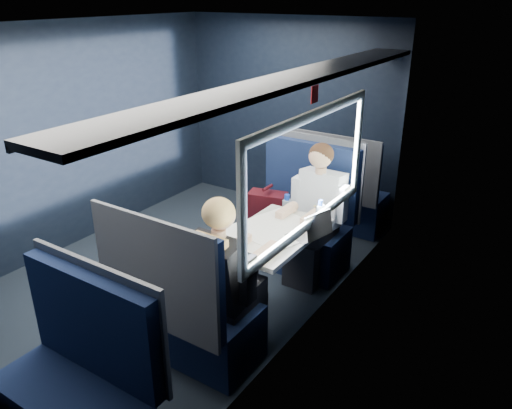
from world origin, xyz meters
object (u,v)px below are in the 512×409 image
Objects in this scene: seat_bay_far at (184,311)px; seat_bay_near at (298,223)px; seat_row_back at (80,390)px; bottle_small at (320,215)px; table at (270,240)px; cup at (326,216)px; laptop at (312,230)px; seat_row_front at (339,195)px; man at (316,207)px; woman at (225,273)px.

seat_bay_near is at bearing 90.59° from seat_bay_far.
seat_row_back reaches higher than bottle_small.
seat_bay_far is at bearing -89.41° from seat_bay_near.
seat_row_back is 4.82× the size of bottle_small.
seat_bay_far reaches higher than seat_row_back.
table is at bearing -134.67° from bottle_small.
cup is (0.48, 2.22, 0.38)m from seat_row_back.
laptop is (0.51, 0.98, 0.38)m from seat_bay_far.
seat_row_front reaches higher than cup.
seat_row_front is 1.50m from cup.
table is 0.37m from laptop.
table is 0.76× the size of man.
cup is at bearing 90.00° from bottle_small.
laptop is at bearing -80.24° from bottle_small.
bottle_small is at bearing 67.79° from seat_bay_far.
cup is at bearing 69.77° from seat_bay_far.
seat_row_front and seat_row_back have the same top height.
woman is at bearing -84.55° from table.
seat_row_front is at bearing 107.80° from bottle_small.
seat_row_back is at bearing -95.80° from table.
bottle_small reaches higher than cup.
seat_bay_far is 0.95× the size of woman.
seat_row_front is at bearing 90.00° from seat_row_back.
laptop is 1.40× the size of bottle_small.
seat_bay_far is at bearing -90.00° from seat_row_front.
woman reaches higher than seat_bay_far.
seat_row_back is 11.55× the size of cup.
man is at bearing -77.17° from seat_row_front.
seat_row_back is at bearing -102.93° from woman.
seat_bay_near is 0.76m from cup.
woman is at bearing -102.85° from bottle_small.
laptop is at bearing 62.36° from seat_bay_far.
seat_row_front is 2.54m from woman.
seat_bay_near is at bearing -91.11° from seat_row_front.
woman is (0.25, 1.09, 0.32)m from seat_row_back.
woman is at bearing -101.45° from cup.
seat_row_back is 2.53m from man.
table is 0.79× the size of seat_bay_far.
table is at bearing -76.99° from seat_bay_near.
seat_bay_near reaches higher than seat_row_front.
woman reaches higher than seat_row_back.
man is at bearing 80.97° from seat_bay_far.
bottle_small is (0.48, -1.50, 0.44)m from seat_row_front.
seat_bay_far is at bearing -99.03° from man.
laptop is 0.32m from cup.
seat_bay_near is (-0.20, 0.87, -0.24)m from table.
table is 1.82m from seat_row_back.
laptop reaches higher than table.
cup is (0.30, 0.43, 0.13)m from table.
seat_bay_far reaches higher than laptop.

